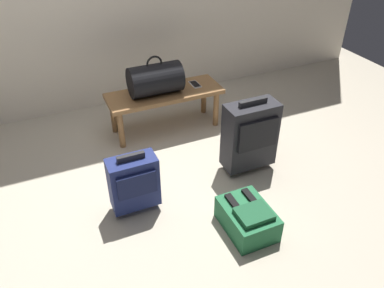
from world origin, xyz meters
name	(u,v)px	position (x,y,z in m)	size (l,w,h in m)	color
ground_plane	(157,200)	(0.00, 0.00, 0.00)	(6.60, 6.60, 0.00)	#B2A893
bench	(165,97)	(0.39, 0.88, 0.31)	(1.00, 0.36, 0.37)	olive
duffel_bag_black	(155,79)	(0.32, 0.88, 0.50)	(0.44, 0.26, 0.34)	black
cell_phone	(195,84)	(0.69, 0.90, 0.37)	(0.07, 0.14, 0.01)	silver
suitcase_upright_charcoal	(250,135)	(0.77, 0.07, 0.31)	(0.39, 0.21, 0.60)	black
suitcase_small_navy	(134,182)	(-0.16, -0.02, 0.24)	(0.32, 0.18, 0.46)	navy
backpack_green	(247,218)	(0.44, -0.49, 0.09)	(0.28, 0.38, 0.21)	#1E6038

